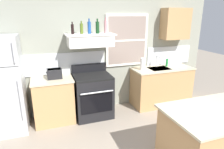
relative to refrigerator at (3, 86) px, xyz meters
The scene contains 17 objects.
back_wall 2.02m from the refrigerator, 11.29° to the left, with size 5.40×0.11×2.70m.
refrigerator is the anchor object (origin of this frame).
counter_left_of_stove 0.96m from the refrigerator, ahead, with size 0.79×0.63×0.91m.
toaster 0.92m from the refrigerator, ahead, with size 0.30×0.20×0.19m.
stove_range 1.70m from the refrigerator, ahead, with size 0.76×0.69×1.09m.
range_hood_shelf 1.81m from the refrigerator, ahead, with size 0.96×0.52×0.24m.
bottle_balsamic_dark 1.63m from the refrigerator, ahead, with size 0.06×0.06×0.23m.
bottle_olive_oil_square 1.78m from the refrigerator, ahead, with size 0.06×0.06×0.25m.
bottle_blue_liqueur 1.92m from the refrigerator, ahead, with size 0.07×0.07×0.29m.
bottle_dark_green_wine 2.06m from the refrigerator, ahead, with size 0.07×0.07×0.29m.
bottle_rose_pink 2.22m from the refrigerator, ahead, with size 0.07×0.07×0.31m.
counter_right_with_sink 3.38m from the refrigerator, ahead, with size 1.43×0.63×0.91m.
sink_faucet 3.26m from the refrigerator, ahead, with size 0.03×0.17×0.28m.
paper_towel_roll 2.83m from the refrigerator, ahead, with size 0.11×0.11×0.27m, color white.
dish_soap_bottle 3.54m from the refrigerator, ahead, with size 0.06×0.06×0.18m, color #268C3F.
kitchen_island 3.53m from the refrigerator, 35.54° to the right, with size 1.40×0.90×0.91m.
upper_cabinet_right 3.84m from the refrigerator, ahead, with size 0.64×0.32×0.70m.
Camera 1 is at (-1.15, -1.95, 2.13)m, focal length 31.83 mm.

